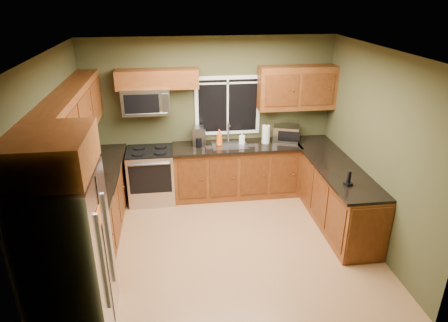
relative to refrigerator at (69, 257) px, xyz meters
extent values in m
plane|color=#976A42|center=(1.74, 1.30, -0.90)|extent=(4.20, 4.20, 0.00)
plane|color=white|center=(1.74, 1.30, 1.80)|extent=(4.20, 4.20, 0.00)
plane|color=#3D3F23|center=(1.74, 3.10, 0.45)|extent=(4.20, 0.00, 4.20)
plane|color=#3D3F23|center=(1.74, -0.50, 0.45)|extent=(4.20, 0.00, 4.20)
plane|color=#3D3F23|center=(-0.36, 1.30, 0.45)|extent=(0.00, 3.60, 3.60)
plane|color=#3D3F23|center=(3.84, 1.30, 0.45)|extent=(0.00, 3.60, 3.60)
cube|color=white|center=(2.04, 3.09, 0.65)|extent=(1.12, 0.03, 1.02)
cube|color=black|center=(2.04, 3.08, 0.65)|extent=(1.00, 0.01, 0.90)
cube|color=white|center=(2.04, 3.07, 0.65)|extent=(0.03, 0.01, 0.90)
cube|color=white|center=(2.04, 3.07, 1.04)|extent=(1.00, 0.01, 0.03)
cube|color=brown|center=(-0.06, 1.78, -0.45)|extent=(0.60, 2.65, 0.90)
cube|color=black|center=(-0.04, 1.78, 0.02)|extent=(0.65, 2.65, 0.04)
cube|color=brown|center=(2.15, 2.80, -0.45)|extent=(2.17, 0.60, 0.90)
cube|color=black|center=(2.15, 2.78, 0.02)|extent=(2.17, 0.65, 0.04)
cube|color=brown|center=(3.54, 1.85, -0.45)|extent=(0.60, 2.50, 0.90)
cube|color=#53270E|center=(3.54, 0.59, -0.45)|extent=(0.56, 0.02, 0.82)
cube|color=black|center=(3.51, 1.85, 0.02)|extent=(0.65, 2.50, 0.04)
cube|color=brown|center=(-0.20, 1.78, 0.96)|extent=(0.33, 2.65, 0.72)
cube|color=brown|center=(0.89, 2.94, 1.17)|extent=(1.30, 0.33, 0.30)
cube|color=brown|center=(3.19, 2.94, 0.96)|extent=(1.30, 0.33, 0.72)
cube|color=brown|center=(0.00, 0.00, 1.13)|extent=(0.72, 0.90, 0.38)
cube|color=#B7B7BC|center=(0.00, 0.00, 0.00)|extent=(0.72, 0.90, 1.80)
cube|color=slate|center=(0.37, -0.20, 0.05)|extent=(0.03, 0.04, 1.10)
cube|color=slate|center=(0.37, 0.20, 0.05)|extent=(0.03, 0.04, 1.10)
cube|color=black|center=(0.36, 0.00, 0.00)|extent=(0.01, 0.02, 1.78)
cube|color=#ED5A16|center=(0.37, -0.10, 0.50)|extent=(0.01, 0.14, 0.20)
cube|color=#B7B7BC|center=(0.69, 2.78, -0.45)|extent=(0.76, 0.65, 0.90)
cube|color=black|center=(0.69, 2.78, 0.00)|extent=(0.76, 0.64, 0.03)
cube|color=black|center=(0.69, 2.45, -0.35)|extent=(0.68, 0.02, 0.50)
cylinder|color=slate|center=(0.69, 2.43, -0.08)|extent=(0.64, 0.04, 0.04)
cylinder|color=black|center=(0.51, 2.64, 0.03)|extent=(0.20, 0.20, 0.01)
cylinder|color=black|center=(0.87, 2.64, 0.03)|extent=(0.20, 0.20, 0.01)
cylinder|color=black|center=(0.51, 2.92, 0.03)|extent=(0.20, 0.20, 0.01)
cylinder|color=black|center=(0.87, 2.92, 0.03)|extent=(0.20, 0.20, 0.01)
cube|color=#B7B7BC|center=(0.69, 2.91, 0.83)|extent=(0.76, 0.38, 0.42)
cube|color=black|center=(0.63, 2.72, 0.83)|extent=(0.54, 0.01, 0.30)
cube|color=slate|center=(1.00, 2.72, 0.83)|extent=(0.10, 0.01, 0.30)
cylinder|color=slate|center=(0.69, 2.70, 0.67)|extent=(0.66, 0.02, 0.02)
cube|color=slate|center=(2.04, 2.78, 0.03)|extent=(0.60, 0.42, 0.02)
cylinder|color=#B7B7BC|center=(2.04, 2.98, 0.21)|extent=(0.03, 0.03, 0.34)
cylinder|color=#B7B7BC|center=(2.04, 2.90, 0.37)|extent=(0.03, 0.18, 0.03)
cube|color=#B7B7BC|center=(3.04, 2.89, 0.17)|extent=(0.52, 0.45, 0.27)
cube|color=black|center=(3.04, 2.72, 0.17)|extent=(0.35, 0.13, 0.18)
cube|color=slate|center=(1.51, 2.88, 0.20)|extent=(0.19, 0.24, 0.32)
cylinder|color=black|center=(1.51, 2.79, 0.12)|extent=(0.12, 0.12, 0.17)
cylinder|color=#B7B7BC|center=(1.56, 2.95, 0.16)|extent=(0.20, 0.20, 0.24)
cone|color=black|center=(1.56, 2.95, 0.30)|extent=(0.13, 0.13, 0.07)
cylinder|color=white|center=(2.67, 2.82, 0.19)|extent=(0.17, 0.17, 0.31)
cylinder|color=slate|center=(2.67, 2.82, 0.36)|extent=(0.03, 0.03, 0.04)
imported|color=#ED5A16|center=(1.86, 2.81, 0.18)|extent=(0.13, 0.13, 0.28)
imported|color=white|center=(2.26, 2.85, 0.14)|extent=(0.11, 0.11, 0.20)
cube|color=black|center=(3.41, 1.09, 0.06)|extent=(0.11, 0.11, 0.04)
cube|color=black|center=(3.41, 1.09, 0.16)|extent=(0.05, 0.04, 0.16)
camera|label=1|loc=(1.12, -3.47, 2.48)|focal=32.00mm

